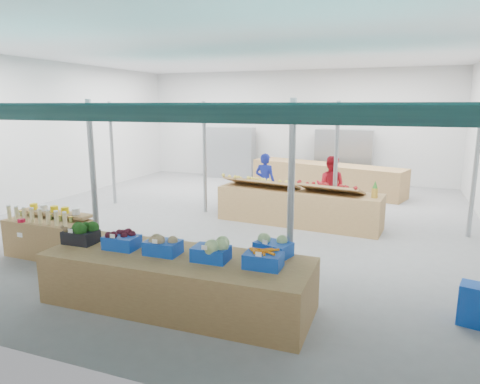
% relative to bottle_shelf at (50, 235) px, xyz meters
% --- Properties ---
extents(floor, '(13.00, 13.00, 0.00)m').
position_rel_bottle_shelf_xyz_m(floor, '(2.36, 3.73, -0.40)').
color(floor, slate).
rests_on(floor, ground).
extents(hall, '(13.00, 13.00, 13.00)m').
position_rel_bottle_shelf_xyz_m(hall, '(2.36, 5.17, 2.24)').
color(hall, silver).
rests_on(hall, ground).
extents(pole_grid, '(10.00, 4.60, 3.00)m').
position_rel_bottle_shelf_xyz_m(pole_grid, '(3.11, 1.98, 1.41)').
color(pole_grid, gray).
rests_on(pole_grid, floor).
extents(awnings, '(9.50, 7.08, 0.30)m').
position_rel_bottle_shelf_xyz_m(awnings, '(3.11, 1.98, 2.38)').
color(awnings, '#0B2B31').
rests_on(awnings, pole_grid).
extents(back_shelving_left, '(2.00, 0.50, 2.00)m').
position_rel_bottle_shelf_xyz_m(back_shelving_left, '(-0.14, 9.73, 0.60)').
color(back_shelving_left, '#B23F33').
rests_on(back_shelving_left, floor).
extents(back_shelving_right, '(2.00, 0.50, 2.00)m').
position_rel_bottle_shelf_xyz_m(back_shelving_right, '(4.36, 9.73, 0.60)').
color(back_shelving_right, '#B23F33').
rests_on(back_shelving_right, floor).
extents(bottle_shelf, '(1.65, 1.06, 1.01)m').
position_rel_bottle_shelf_xyz_m(bottle_shelf, '(0.00, 0.00, 0.00)').
color(bottle_shelf, olive).
rests_on(bottle_shelf, floor).
extents(veg_counter, '(3.94, 1.34, 0.76)m').
position_rel_bottle_shelf_xyz_m(veg_counter, '(3.37, -1.02, -0.02)').
color(veg_counter, olive).
rests_on(veg_counter, floor).
extents(fruit_counter, '(4.08, 1.34, 0.86)m').
position_rel_bottle_shelf_xyz_m(fruit_counter, '(4.03, 3.90, 0.02)').
color(fruit_counter, olive).
rests_on(fruit_counter, floor).
extents(far_counter, '(5.37, 2.55, 0.95)m').
position_rel_bottle_shelf_xyz_m(far_counter, '(3.98, 8.23, 0.07)').
color(far_counter, olive).
rests_on(far_counter, floor).
extents(crate_stack, '(0.53, 0.43, 0.56)m').
position_rel_bottle_shelf_xyz_m(crate_stack, '(7.41, -0.14, -0.12)').
color(crate_stack, '#1043B6').
rests_on(crate_stack, floor).
extents(vendor_left, '(0.62, 0.44, 1.60)m').
position_rel_bottle_shelf_xyz_m(vendor_left, '(2.83, 5.00, 0.40)').
color(vendor_left, navy).
rests_on(vendor_left, floor).
extents(vendor_right, '(0.83, 0.68, 1.60)m').
position_rel_bottle_shelf_xyz_m(vendor_right, '(4.63, 5.00, 0.40)').
color(vendor_right, red).
rests_on(vendor_right, floor).
extents(crate_broccoli, '(0.51, 0.40, 0.35)m').
position_rel_bottle_shelf_xyz_m(crate_broccoli, '(1.68, -1.04, 0.52)').
color(crate_broccoli, black).
rests_on(crate_broccoli, veg_counter).
extents(crate_beets, '(0.51, 0.40, 0.29)m').
position_rel_bottle_shelf_xyz_m(crate_beets, '(2.44, -1.03, 0.49)').
color(crate_beets, '#1043B6').
rests_on(crate_beets, veg_counter).
extents(crate_celeriac, '(0.51, 0.40, 0.31)m').
position_rel_bottle_shelf_xyz_m(crate_celeriac, '(3.15, -1.02, 0.50)').
color(crate_celeriac, '#1043B6').
rests_on(crate_celeriac, veg_counter).
extents(crate_cabbage, '(0.51, 0.40, 0.35)m').
position_rel_bottle_shelf_xyz_m(crate_cabbage, '(3.92, -1.02, 0.52)').
color(crate_cabbage, '#1043B6').
rests_on(crate_cabbage, veg_counter).
extents(crate_carrots, '(0.51, 0.40, 0.29)m').
position_rel_bottle_shelf_xyz_m(crate_carrots, '(4.68, -1.01, 0.47)').
color(crate_carrots, '#1043B6').
rests_on(crate_carrots, veg_counter).
extents(sparrow, '(0.12, 0.09, 0.11)m').
position_rel_bottle_shelf_xyz_m(sparrow, '(1.51, -1.17, 0.61)').
color(sparrow, brown).
rests_on(sparrow, crate_broccoli).
extents(pole_ribbon, '(0.12, 0.12, 0.28)m').
position_rel_bottle_shelf_xyz_m(pole_ribbon, '(0.74, -1.28, 0.68)').
color(pole_ribbon, red).
rests_on(pole_ribbon, pole_grid).
extents(apple_heap_yellow, '(2.00, 1.05, 0.27)m').
position_rel_bottle_shelf_xyz_m(apple_heap_yellow, '(3.07, 3.90, 0.62)').
color(apple_heap_yellow, '#997247').
rests_on(apple_heap_yellow, fruit_counter).
extents(apple_heap_red, '(1.61, 0.98, 0.27)m').
position_rel_bottle_shelf_xyz_m(apple_heap_red, '(4.83, 3.73, 0.62)').
color(apple_heap_red, '#997247').
rests_on(apple_heap_red, fruit_counter).
extents(pineapple, '(0.14, 0.14, 0.39)m').
position_rel_bottle_shelf_xyz_m(pineapple, '(5.83, 3.63, 0.63)').
color(pineapple, '#8C6019').
rests_on(pineapple, fruit_counter).
extents(crate_extra, '(0.58, 0.48, 0.32)m').
position_rel_bottle_shelf_xyz_m(crate_extra, '(4.68, -0.52, 0.51)').
color(crate_extra, '#1043B6').
rests_on(crate_extra, veg_counter).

